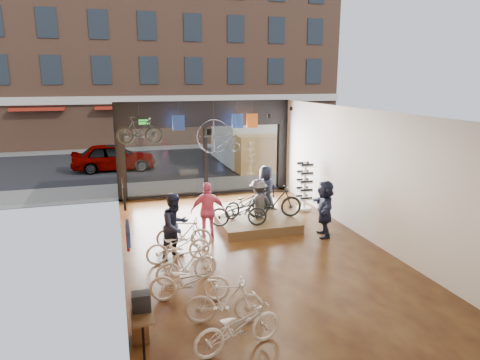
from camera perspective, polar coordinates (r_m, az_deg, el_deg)
name	(u,v)px	position (r m, az deg, el deg)	size (l,w,h in m)	color
ground_plane	(251,248)	(12.25, 1.43, -9.02)	(7.00, 12.00, 0.04)	black
ceiling	(251,111)	(11.36, 1.54, 9.20)	(7.00, 12.00, 0.04)	black
wall_left	(117,191)	(11.11, -16.06, -1.45)	(0.04, 12.00, 3.80)	#B47033
wall_right	(364,174)	(13.15, 16.24, 0.77)	(0.04, 12.00, 3.80)	beige
wall_back	(382,277)	(6.51, 18.44, -12.23)	(7.00, 0.04, 3.80)	beige
storefront	(205,149)	(17.35, -4.65, 4.20)	(7.00, 0.26, 3.80)	black
exit_sign	(143,122)	(16.77, -12.75, 7.56)	(0.35, 0.06, 0.18)	#198C26
street_road	(175,157)	(26.42, -8.63, 3.02)	(30.00, 18.00, 0.02)	black
sidewalk_near	(200,186)	(18.87, -5.30, -0.78)	(30.00, 2.40, 0.12)	slate
sidewalk_far	(167,146)	(30.33, -9.70, 4.43)	(30.00, 2.00, 0.12)	slate
opposite_building	(159,45)	(32.55, -10.76, 17.24)	(26.00, 5.00, 14.00)	brown
street_car	(114,157)	(23.11, -16.48, 2.98)	(1.68, 4.19, 1.43)	gray
box_truck	(247,141)	(23.05, 0.97, 5.28)	(2.40, 7.21, 2.84)	silver
floor_bike_0	(238,326)	(7.85, -0.29, -18.94)	(0.59, 1.68, 0.88)	beige
floor_bike_1	(225,301)	(8.57, -2.02, -15.80)	(0.43, 1.54, 0.92)	beige
floor_bike_2	(190,281)	(9.38, -6.74, -13.27)	(0.60, 1.71, 0.90)	beige
floor_bike_3	(187,264)	(10.17, -7.12, -11.07)	(0.42, 1.50, 0.90)	beige
floor_bike_4	(178,246)	(11.27, -8.23, -8.66)	(0.59, 1.68, 0.88)	beige
floor_bike_5	(184,233)	(12.03, -7.48, -7.06)	(0.44, 1.56, 0.94)	beige
display_platform	(258,224)	(13.64, 2.35, -5.90)	(2.40, 1.80, 0.30)	#51381C
display_bike_left	(238,212)	(12.88, -0.21, -4.23)	(0.60, 1.72, 0.90)	black
display_bike_mid	(275,202)	(13.67, 4.65, -2.89)	(0.50, 1.76, 1.06)	black
display_bike_right	(246,203)	(13.81, 0.80, -3.05)	(0.59, 1.70, 0.89)	black
customer_1	(175,226)	(11.38, -8.61, -6.08)	(0.86, 0.67, 1.76)	#161C33
customer_2	(208,211)	(12.55, -4.28, -4.17)	(1.02, 0.43, 1.74)	#CC4C72
customer_3	(258,204)	(13.57, 2.46, -3.17)	(1.01, 0.58, 1.57)	#3F3F44
customer_4	(266,190)	(14.82, 3.46, -1.40)	(0.86, 0.56, 1.75)	#161C33
customer_5	(325,209)	(13.04, 11.23, -3.76)	(1.60, 0.51, 1.72)	#161C33
sunglasses_rack	(304,186)	(15.54, 8.59, -0.83)	(0.52, 0.43, 1.76)	white
wall_merch	(131,272)	(8.00, -14.38, -11.74)	(0.40, 2.40, 2.60)	navy
penny_farthing	(221,137)	(16.20, -2.55, 5.72)	(1.63, 0.06, 1.30)	black
hung_bike	(140,130)	(15.09, -13.24, 6.46)	(0.45, 1.58, 0.95)	black
jersey_left	(179,123)	(16.22, -8.18, 7.57)	(0.45, 0.03, 0.55)	#1E3F99
jersey_mid	(238,121)	(16.71, -0.32, 7.86)	(0.45, 0.03, 0.55)	#1E3F99
jersey_right	(252,121)	(16.88, 1.63, 7.92)	(0.45, 0.03, 0.55)	#CC5919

